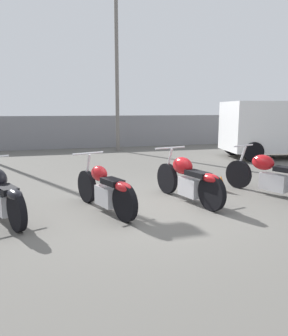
{
  "coord_description": "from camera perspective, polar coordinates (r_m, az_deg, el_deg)",
  "views": [
    {
      "loc": [
        -1.82,
        -5.46,
        1.79
      ],
      "look_at": [
        0.0,
        0.68,
        0.65
      ],
      "focal_mm": 35.0,
      "sensor_mm": 36.0,
      "label": 1
    }
  ],
  "objects": [
    {
      "name": "motorcycle_slot_2",
      "position": [
        6.48,
        7.74,
        -1.91
      ],
      "size": [
        0.8,
        2.05,
        1.02
      ],
      "rotation": [
        0.0,
        0.0,
        0.23
      ],
      "color": "black",
      "rests_on": "ground_plane"
    },
    {
      "name": "traffic_cone_near",
      "position": [
        7.49,
        13.22,
        -2.62
      ],
      "size": [
        0.27,
        0.27,
        0.35
      ],
      "color": "orange",
      "rests_on": "ground_plane"
    },
    {
      "name": "light_pole_left",
      "position": [
        14.77,
        -4.85,
        22.5
      ],
      "size": [
        0.7,
        0.35,
        8.54
      ],
      "color": "slate",
      "rests_on": "ground_plane"
    },
    {
      "name": "ground_plane",
      "position": [
        6.03,
        1.85,
        -7.18
      ],
      "size": [
        60.0,
        60.0,
        0.0
      ],
      "primitive_type": "plane",
      "color": "#5B5954"
    },
    {
      "name": "motorcycle_slot_1",
      "position": [
        5.83,
        -6.73,
        -3.69
      ],
      "size": [
        0.88,
        1.94,
        1.0
      ],
      "rotation": [
        0.0,
        0.0,
        0.33
      ],
      "color": "black",
      "rests_on": "ground_plane"
    },
    {
      "name": "motorcycle_slot_3",
      "position": [
        7.39,
        21.41,
        -1.16
      ],
      "size": [
        1.02,
        2.13,
        1.02
      ],
      "rotation": [
        0.0,
        0.0,
        0.37
      ],
      "color": "black",
      "rests_on": "ground_plane"
    },
    {
      "name": "motorcycle_slot_0",
      "position": [
        5.85,
        -23.59,
        -4.09
      ],
      "size": [
        1.04,
        1.92,
        0.99
      ],
      "rotation": [
        0.0,
        0.0,
        0.41
      ],
      "color": "black",
      "rests_on": "ground_plane"
    },
    {
      "name": "fence_back",
      "position": [
        15.7,
        -9.89,
        6.2
      ],
      "size": [
        40.0,
        0.04,
        1.52
      ],
      "color": "gray",
      "rests_on": "ground_plane"
    }
  ]
}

